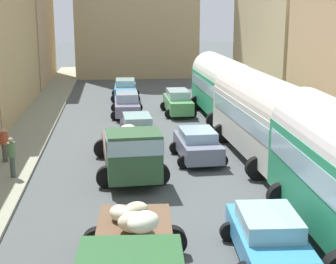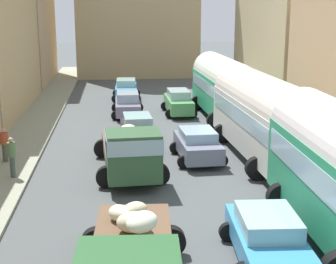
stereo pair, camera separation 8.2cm
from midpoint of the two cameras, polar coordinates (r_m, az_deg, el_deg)
The scene contains 16 objects.
ground_plane at distance 26.70m, azimuth -0.65°, elevation -1.64°, with size 154.00×154.00×0.00m, color #4A4F50.
sidewalk_left at distance 27.05m, azimuth -16.14°, elevation -1.85°, with size 2.50×70.00×0.14m, color gray.
sidewalk_right at distance 28.24m, azimuth 14.17°, elevation -1.06°, with size 2.50×70.00×0.14m, color #A29B87.
building_left_4 at distance 50.56m, azimuth -16.31°, elevation 12.00°, with size 6.01×12.21×11.80m.
building_right_3 at distance 41.69m, azimuth 13.63°, elevation 9.40°, with size 5.83×14.27×8.29m.
parked_bus_2 at distance 24.63m, azimuth 10.59°, elevation 2.05°, with size 3.59×9.87×4.01m.
parked_bus_3 at distance 33.23m, azimuth 6.29°, elevation 5.17°, with size 3.48×9.22×3.93m.
cargo_truck_1 at distance 21.83m, azimuth -4.13°, elevation -2.00°, with size 3.25×7.22×2.36m.
car_0 at distance 26.92m, azimuth -3.32°, elevation 0.21°, with size 2.29×4.00×1.60m.
car_1 at distance 34.09m, azimuth -4.43°, elevation 3.11°, with size 2.20×4.22×1.58m.
car_2 at distance 40.01m, azimuth -4.61°, elevation 4.75°, with size 2.29×3.97×1.60m.
car_3 at distance 15.26m, azimuth 11.11°, elevation -11.31°, with size 2.53×4.15×1.44m.
car_4 at distance 24.27m, azimuth 3.41°, elevation -1.41°, with size 2.44×3.91×1.49m.
car_5 at distance 34.53m, azimuth 1.24°, elevation 3.35°, with size 2.18×4.30×1.65m.
pedestrian_1 at distance 22.34m, azimuth -16.87°, elevation -2.54°, with size 0.43×0.43×1.86m.
pedestrian_2 at distance 24.66m, azimuth -17.63°, elevation -1.30°, with size 0.50×0.50×1.72m.
Camera 2 is at (-2.23, 1.38, 7.18)m, focal length 54.83 mm.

